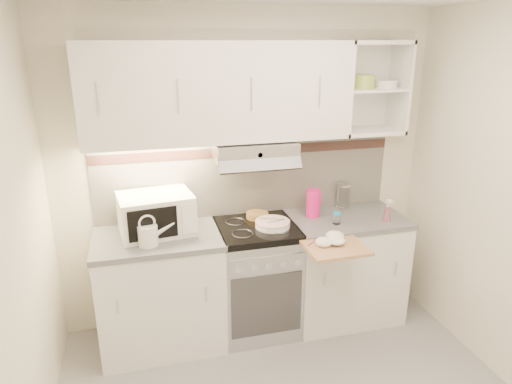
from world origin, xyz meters
TOP-DOWN VIEW (x-y plane):
  - room_shell at (0.00, 0.37)m, footprint 3.04×2.84m
  - base_cabinet_left at (-0.75, 1.10)m, footprint 0.90×0.60m
  - worktop_left at (-0.75, 1.10)m, footprint 0.92×0.62m
  - base_cabinet_right at (0.75, 1.10)m, footprint 0.90×0.60m
  - worktop_right at (0.75, 1.10)m, footprint 0.92×0.62m
  - electric_range at (0.00, 1.10)m, footprint 0.60×0.60m
  - microwave at (-0.74, 1.17)m, footprint 0.56×0.45m
  - watering_can at (-0.81, 0.96)m, footprint 0.26×0.14m
  - plate_stack at (0.11, 1.05)m, footprint 0.26×0.26m
  - bread_loaf at (0.05, 1.26)m, footprint 0.18×0.18m
  - pink_pitcher at (0.49, 1.19)m, footprint 0.12×0.11m
  - glass_jar at (0.81, 1.30)m, footprint 0.11×0.11m
  - spice_jar at (0.61, 0.98)m, footprint 0.06×0.06m
  - spray_bottle at (1.02, 0.95)m, footprint 0.07×0.07m
  - cutting_board at (0.45, 0.66)m, footprint 0.43×0.39m
  - dish_towel at (0.43, 0.70)m, footprint 0.24×0.21m

SIDE VIEW (x-z plane):
  - base_cabinet_left at x=-0.75m, z-range 0.00..0.86m
  - base_cabinet_right at x=0.75m, z-range 0.00..0.86m
  - electric_range at x=0.00m, z-range 0.00..0.90m
  - cutting_board at x=0.45m, z-range 0.86..0.88m
  - worktop_left at x=-0.75m, z-range 0.86..0.90m
  - worktop_right at x=0.75m, z-range 0.86..0.90m
  - dish_towel at x=0.43m, z-range 0.88..0.95m
  - bread_loaf at x=0.05m, z-range 0.90..0.94m
  - plate_stack at x=0.11m, z-range 0.90..0.95m
  - spice_jar at x=0.61m, z-range 0.90..0.99m
  - spray_bottle at x=1.02m, z-range 0.88..1.07m
  - watering_can at x=-0.81m, z-range 0.87..1.09m
  - glass_jar at x=0.81m, z-range 0.90..1.11m
  - pink_pitcher at x=0.49m, z-range 0.90..1.12m
  - microwave at x=-0.74m, z-range 0.90..1.19m
  - room_shell at x=0.00m, z-range 0.37..2.89m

